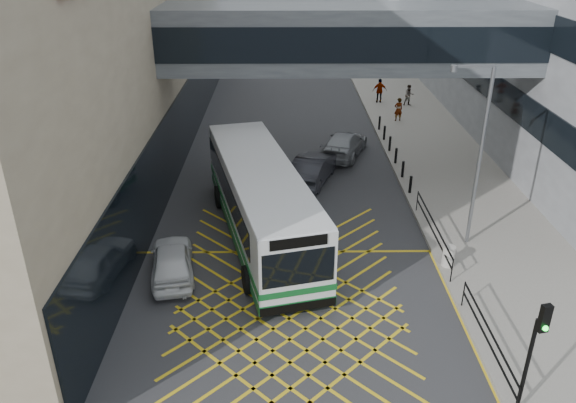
{
  "coord_description": "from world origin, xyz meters",
  "views": [
    {
      "loc": [
        -0.19,
        -15.77,
        12.22
      ],
      "look_at": [
        0.0,
        4.0,
        2.6
      ],
      "focal_mm": 35.0,
      "sensor_mm": 36.0,
      "label": 1
    }
  ],
  "objects_px": {
    "litter_bin": "(448,256)",
    "pedestrian_b": "(409,95)",
    "bus": "(260,199)",
    "car_silver": "(344,143)",
    "street_lamp": "(477,147)",
    "car_dark": "(313,168)",
    "car_white": "(172,260)",
    "pedestrian_a": "(398,109)",
    "pedestrian_c": "(380,91)",
    "traffic_light": "(535,345)"
  },
  "relations": [
    {
      "from": "litter_bin",
      "to": "pedestrian_b",
      "type": "height_order",
      "value": "pedestrian_b"
    },
    {
      "from": "bus",
      "to": "car_silver",
      "type": "height_order",
      "value": "bus"
    },
    {
      "from": "street_lamp",
      "to": "car_dark",
      "type": "bearing_deg",
      "value": 131.68
    },
    {
      "from": "car_white",
      "to": "pedestrian_a",
      "type": "xyz_separation_m",
      "value": [
        12.33,
        19.08,
        0.28
      ]
    },
    {
      "from": "pedestrian_c",
      "to": "street_lamp",
      "type": "bearing_deg",
      "value": 90.58
    },
    {
      "from": "traffic_light",
      "to": "pedestrian_b",
      "type": "bearing_deg",
      "value": 70.91
    },
    {
      "from": "bus",
      "to": "pedestrian_a",
      "type": "xyz_separation_m",
      "value": [
        9.0,
        16.01,
        -0.84
      ]
    },
    {
      "from": "car_white",
      "to": "car_dark",
      "type": "relative_size",
      "value": 0.89
    },
    {
      "from": "car_white",
      "to": "pedestrian_a",
      "type": "height_order",
      "value": "pedestrian_a"
    },
    {
      "from": "litter_bin",
      "to": "pedestrian_c",
      "type": "bearing_deg",
      "value": 87.76
    },
    {
      "from": "car_dark",
      "to": "litter_bin",
      "type": "distance_m",
      "value": 9.97
    },
    {
      "from": "car_dark",
      "to": "street_lamp",
      "type": "bearing_deg",
      "value": 151.11
    },
    {
      "from": "car_silver",
      "to": "street_lamp",
      "type": "height_order",
      "value": "street_lamp"
    },
    {
      "from": "pedestrian_a",
      "to": "litter_bin",
      "type": "bearing_deg",
      "value": 74.32
    },
    {
      "from": "street_lamp",
      "to": "pedestrian_b",
      "type": "relative_size",
      "value": 4.83
    },
    {
      "from": "car_silver",
      "to": "pedestrian_b",
      "type": "distance_m",
      "value": 11.59
    },
    {
      "from": "litter_bin",
      "to": "pedestrian_a",
      "type": "xyz_separation_m",
      "value": [
        1.49,
        18.72,
        0.38
      ]
    },
    {
      "from": "traffic_light",
      "to": "bus",
      "type": "bearing_deg",
      "value": 112.42
    },
    {
      "from": "car_dark",
      "to": "street_lamp",
      "type": "height_order",
      "value": "street_lamp"
    },
    {
      "from": "car_white",
      "to": "bus",
      "type": "bearing_deg",
      "value": -147.41
    },
    {
      "from": "car_white",
      "to": "litter_bin",
      "type": "xyz_separation_m",
      "value": [
        10.84,
        0.36,
        -0.1
      ]
    },
    {
      "from": "car_white",
      "to": "car_dark",
      "type": "height_order",
      "value": "car_dark"
    },
    {
      "from": "pedestrian_b",
      "to": "pedestrian_c",
      "type": "distance_m",
      "value": 2.26
    },
    {
      "from": "bus",
      "to": "street_lamp",
      "type": "bearing_deg",
      "value": -19.63
    },
    {
      "from": "traffic_light",
      "to": "car_silver",
      "type": "bearing_deg",
      "value": 84.67
    },
    {
      "from": "bus",
      "to": "pedestrian_a",
      "type": "bearing_deg",
      "value": 46.66
    },
    {
      "from": "car_white",
      "to": "pedestrian_a",
      "type": "bearing_deg",
      "value": -132.94
    },
    {
      "from": "bus",
      "to": "car_white",
      "type": "distance_m",
      "value": 4.67
    },
    {
      "from": "bus",
      "to": "car_silver",
      "type": "relative_size",
      "value": 2.55
    },
    {
      "from": "street_lamp",
      "to": "litter_bin",
      "type": "xyz_separation_m",
      "value": [
        -1.15,
        -1.86,
        -3.86
      ]
    },
    {
      "from": "bus",
      "to": "car_silver",
      "type": "distance_m",
      "value": 10.88
    },
    {
      "from": "litter_bin",
      "to": "pedestrian_b",
      "type": "relative_size",
      "value": 0.55
    },
    {
      "from": "bus",
      "to": "pedestrian_b",
      "type": "xyz_separation_m",
      "value": [
        10.51,
        19.77,
        -0.87
      ]
    },
    {
      "from": "car_silver",
      "to": "pedestrian_c",
      "type": "relative_size",
      "value": 2.65
    },
    {
      "from": "car_white",
      "to": "litter_bin",
      "type": "bearing_deg",
      "value": 171.82
    },
    {
      "from": "car_white",
      "to": "street_lamp",
      "type": "distance_m",
      "value": 12.77
    },
    {
      "from": "pedestrian_b",
      "to": "pedestrian_c",
      "type": "height_order",
      "value": "pedestrian_c"
    },
    {
      "from": "car_dark",
      "to": "street_lamp",
      "type": "distance_m",
      "value": 9.85
    },
    {
      "from": "car_white",
      "to": "street_lamp",
      "type": "bearing_deg",
      "value": -179.58
    },
    {
      "from": "bus",
      "to": "street_lamp",
      "type": "height_order",
      "value": "street_lamp"
    },
    {
      "from": "bus",
      "to": "street_lamp",
      "type": "xyz_separation_m",
      "value": [
        8.66,
        -0.85,
        2.64
      ]
    },
    {
      "from": "car_dark",
      "to": "pedestrian_a",
      "type": "relative_size",
      "value": 3.0
    },
    {
      "from": "litter_bin",
      "to": "pedestrian_b",
      "type": "distance_m",
      "value": 22.69
    },
    {
      "from": "street_lamp",
      "to": "pedestrian_c",
      "type": "distance_m",
      "value": 21.74
    },
    {
      "from": "car_white",
      "to": "car_dark",
      "type": "bearing_deg",
      "value": -133.24
    },
    {
      "from": "bus",
      "to": "car_dark",
      "type": "xyz_separation_m",
      "value": [
        2.56,
        5.94,
        -1.05
      ]
    },
    {
      "from": "street_lamp",
      "to": "pedestrian_a",
      "type": "bearing_deg",
      "value": 88.62
    },
    {
      "from": "pedestrian_b",
      "to": "pedestrian_a",
      "type": "bearing_deg",
      "value": -119.38
    },
    {
      "from": "car_dark",
      "to": "bus",
      "type": "bearing_deg",
      "value": 85.9
    },
    {
      "from": "car_silver",
      "to": "pedestrian_c",
      "type": "xyz_separation_m",
      "value": [
        3.79,
        10.83,
        0.32
      ]
    }
  ]
}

